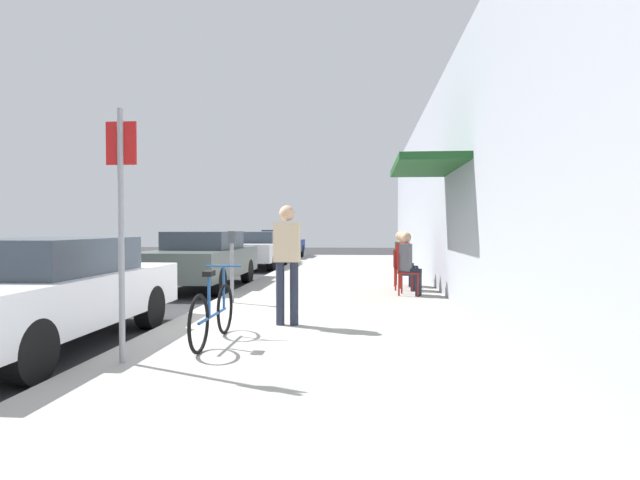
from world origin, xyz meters
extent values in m
plane|color=#2D2D30|center=(0.00, 0.00, 0.00)|extent=(60.00, 60.00, 0.00)
cube|color=#9E9B93|center=(2.25, 2.00, 0.06)|extent=(4.50, 32.00, 0.12)
cube|color=#999EA8|center=(4.65, 2.00, 2.37)|extent=(0.30, 32.00, 4.73)
cube|color=#19471E|center=(3.95, 1.80, 2.60)|extent=(1.10, 2.80, 0.12)
cube|color=silver|center=(-1.10, -1.50, 0.62)|extent=(1.80, 4.40, 0.61)
cube|color=#333D47|center=(-1.10, -1.35, 1.15)|extent=(1.48, 2.11, 0.45)
cylinder|color=black|center=(-0.31, -0.14, 0.32)|extent=(0.22, 0.64, 0.64)
cylinder|color=black|center=(-1.89, -0.14, 0.32)|extent=(0.22, 0.64, 0.64)
cylinder|color=black|center=(-0.31, -2.86, 0.32)|extent=(0.22, 0.64, 0.64)
cube|color=#47514C|center=(-1.10, 4.77, 0.65)|extent=(1.80, 4.40, 0.65)
cube|color=#333D47|center=(-1.10, 4.92, 1.19)|extent=(1.48, 2.11, 0.43)
cylinder|color=black|center=(-0.31, 6.14, 0.32)|extent=(0.22, 0.64, 0.64)
cylinder|color=black|center=(-1.89, 6.14, 0.32)|extent=(0.22, 0.64, 0.64)
cylinder|color=black|center=(-0.31, 3.41, 0.32)|extent=(0.22, 0.64, 0.64)
cylinder|color=black|center=(-1.89, 3.41, 0.32)|extent=(0.22, 0.64, 0.64)
cube|color=silver|center=(-1.10, 11.05, 0.63)|extent=(1.80, 4.40, 0.62)
cube|color=#333D47|center=(-1.10, 11.20, 1.14)|extent=(1.48, 2.11, 0.41)
cylinder|color=black|center=(-0.31, 12.42, 0.32)|extent=(0.22, 0.64, 0.64)
cylinder|color=black|center=(-1.89, 12.42, 0.32)|extent=(0.22, 0.64, 0.64)
cylinder|color=black|center=(-0.31, 9.69, 0.32)|extent=(0.22, 0.64, 0.64)
cylinder|color=black|center=(-1.89, 9.69, 0.32)|extent=(0.22, 0.64, 0.64)
cube|color=navy|center=(-1.10, 16.44, 0.60)|extent=(1.80, 4.40, 0.57)
cube|color=#333D47|center=(-1.10, 16.59, 1.13)|extent=(1.48, 2.11, 0.50)
cylinder|color=black|center=(-0.31, 17.80, 0.32)|extent=(0.22, 0.64, 0.64)
cylinder|color=black|center=(-1.89, 17.80, 0.32)|extent=(0.22, 0.64, 0.64)
cylinder|color=black|center=(-0.31, 15.08, 0.32)|extent=(0.22, 0.64, 0.64)
cylinder|color=black|center=(-1.89, 15.08, 0.32)|extent=(0.22, 0.64, 0.64)
cylinder|color=slate|center=(0.45, 1.72, 0.67)|extent=(0.07, 0.07, 1.10)
cube|color=#383D42|center=(0.45, 1.72, 1.33)|extent=(0.12, 0.10, 0.22)
cylinder|color=gray|center=(0.40, -2.43, 1.42)|extent=(0.06, 0.06, 2.60)
cube|color=red|center=(0.40, -2.41, 2.37)|extent=(0.32, 0.02, 0.44)
torus|color=black|center=(1.07, -0.96, 0.45)|extent=(0.04, 0.66, 0.66)
torus|color=black|center=(1.07, -2.01, 0.45)|extent=(0.04, 0.66, 0.66)
cylinder|color=#1E4C8C|center=(1.07, -1.48, 0.45)|extent=(0.04, 1.05, 0.04)
cylinder|color=#1E4C8C|center=(1.07, -1.63, 0.70)|extent=(0.04, 0.04, 0.50)
cube|color=black|center=(1.07, -1.63, 0.97)|extent=(0.10, 0.20, 0.06)
cylinder|color=#1E4C8C|center=(1.07, -1.01, 0.73)|extent=(0.03, 0.03, 0.56)
cylinder|color=#1E4C8C|center=(1.07, -1.01, 1.01)|extent=(0.46, 0.03, 0.03)
cylinder|color=maroon|center=(4.02, 3.23, 0.34)|extent=(0.04, 0.04, 0.45)
cylinder|color=maroon|center=(3.94, 2.86, 0.34)|extent=(0.04, 0.04, 0.45)
cylinder|color=maroon|center=(3.65, 3.31, 0.34)|extent=(0.04, 0.04, 0.45)
cylinder|color=maroon|center=(3.57, 2.94, 0.34)|extent=(0.04, 0.04, 0.45)
cube|color=maroon|center=(3.80, 3.09, 0.59)|extent=(0.52, 0.52, 0.03)
cube|color=maroon|center=(3.60, 3.13, 0.79)|extent=(0.12, 0.44, 0.40)
cylinder|color=#232838|center=(3.99, 3.15, 0.35)|extent=(0.11, 0.11, 0.47)
cylinder|color=#232838|center=(3.87, 3.17, 0.59)|extent=(0.38, 0.21, 0.14)
cylinder|color=#232838|center=(3.95, 2.95, 0.35)|extent=(0.11, 0.11, 0.47)
cylinder|color=#232838|center=(3.82, 2.98, 0.59)|extent=(0.38, 0.21, 0.14)
cube|color=#595960|center=(3.72, 3.10, 0.89)|extent=(0.29, 0.40, 0.56)
sphere|color=tan|center=(3.72, 3.10, 1.30)|extent=(0.22, 0.22, 0.22)
cylinder|color=maroon|center=(4.04, 4.04, 0.34)|extent=(0.04, 0.04, 0.45)
cylinder|color=maroon|center=(3.91, 3.69, 0.34)|extent=(0.04, 0.04, 0.45)
cylinder|color=maroon|center=(3.68, 4.17, 0.34)|extent=(0.04, 0.04, 0.45)
cylinder|color=maroon|center=(3.55, 3.81, 0.34)|extent=(0.04, 0.04, 0.45)
cube|color=maroon|center=(3.80, 3.93, 0.59)|extent=(0.56, 0.56, 0.03)
cube|color=maroon|center=(3.60, 4.00, 0.79)|extent=(0.18, 0.42, 0.40)
cylinder|color=#232838|center=(4.00, 3.96, 0.35)|extent=(0.11, 0.11, 0.47)
cylinder|color=#232838|center=(3.88, 4.01, 0.59)|extent=(0.39, 0.25, 0.14)
cylinder|color=#232838|center=(3.93, 3.77, 0.35)|extent=(0.11, 0.11, 0.47)
cylinder|color=#232838|center=(3.81, 3.82, 0.59)|extent=(0.39, 0.25, 0.14)
cube|color=#B22626|center=(3.72, 3.96, 0.89)|extent=(0.33, 0.41, 0.56)
sphere|color=tan|center=(3.72, 3.96, 1.30)|extent=(0.22, 0.22, 0.22)
cylinder|color=maroon|center=(4.02, 4.89, 0.34)|extent=(0.04, 0.04, 0.45)
cylinder|color=maroon|center=(3.95, 4.51, 0.34)|extent=(0.04, 0.04, 0.45)
cylinder|color=maroon|center=(3.64, 4.95, 0.34)|extent=(0.04, 0.04, 0.45)
cylinder|color=maroon|center=(3.58, 4.58, 0.34)|extent=(0.04, 0.04, 0.45)
cube|color=maroon|center=(3.80, 4.73, 0.59)|extent=(0.51, 0.51, 0.03)
cube|color=maroon|center=(3.59, 4.76, 0.79)|extent=(0.10, 0.44, 0.40)
cylinder|color=#232838|center=(3.99, 4.80, 0.35)|extent=(0.11, 0.11, 0.47)
cylinder|color=#232838|center=(3.86, 4.82, 0.59)|extent=(0.38, 0.20, 0.14)
cylinder|color=#232838|center=(3.96, 4.60, 0.35)|extent=(0.11, 0.11, 0.47)
cylinder|color=#232838|center=(3.83, 4.62, 0.59)|extent=(0.38, 0.20, 0.14)
cube|color=#267233|center=(3.72, 4.74, 0.89)|extent=(0.28, 0.39, 0.56)
sphere|color=tan|center=(3.72, 4.74, 1.30)|extent=(0.22, 0.22, 0.22)
cylinder|color=#232838|center=(1.68, -0.30, 0.57)|extent=(0.12, 0.12, 0.90)
cylinder|color=#232838|center=(1.88, -0.30, 0.57)|extent=(0.12, 0.12, 0.90)
cube|color=#CCB28C|center=(1.78, -0.30, 1.30)|extent=(0.36, 0.22, 0.56)
sphere|color=tan|center=(1.78, -0.30, 1.71)|extent=(0.22, 0.22, 0.22)
camera|label=1|loc=(2.88, -7.44, 1.51)|focal=28.62mm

